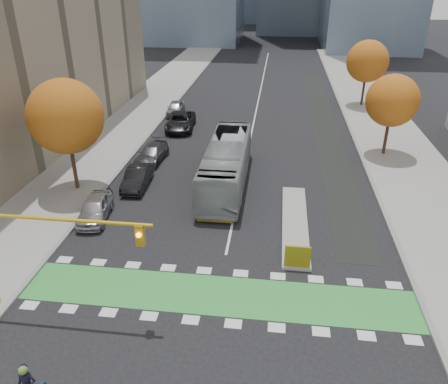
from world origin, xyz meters
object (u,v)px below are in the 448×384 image
(parked_car_a, at_px, (95,208))
(parked_car_e, at_px, (176,108))
(tree_east_near, at_px, (392,101))
(parked_car_c, at_px, (152,153))
(traffic_signal_west, at_px, (33,238))
(parked_car_b, at_px, (137,178))
(hazard_board, at_px, (298,257))
(parked_car_d, at_px, (180,122))
(bus, at_px, (226,164))
(tree_east_far, at_px, (367,61))
(tree_west, at_px, (66,117))

(parked_car_a, relative_size, parked_car_e, 1.01)
(tree_east_near, xyz_separation_m, parked_car_c, (-19.95, -3.93, -4.17))
(traffic_signal_west, height_order, parked_car_b, traffic_signal_west)
(tree_east_near, relative_size, traffic_signal_west, 0.83)
(tree_east_near, distance_m, parked_car_c, 20.76)
(hazard_board, distance_m, parked_car_d, 25.20)
(tree_east_near, bearing_deg, traffic_signal_west, -131.52)
(bus, bearing_deg, hazard_board, -63.27)
(tree_east_far, relative_size, parked_car_a, 1.76)
(parked_car_a, xyz_separation_m, parked_car_b, (1.30, 5.00, -0.01))
(tree_east_near, relative_size, parked_car_c, 1.49)
(tree_west, height_order, parked_car_e, tree_west)
(tree_east_far, bearing_deg, parked_car_a, -125.69)
(bus, distance_m, parked_car_a, 10.08)
(tree_east_far, relative_size, parked_car_b, 1.72)
(hazard_board, xyz_separation_m, parked_car_e, (-13.00, 27.50, -0.06))
(tree_east_far, distance_m, parked_car_d, 23.26)
(parked_car_b, bearing_deg, tree_east_near, 21.51)
(traffic_signal_west, bearing_deg, parked_car_d, 88.77)
(tree_east_near, height_order, bus, tree_east_near)
(parked_car_a, bearing_deg, parked_car_d, 77.02)
(tree_east_near, height_order, tree_east_far, tree_east_far)
(parked_car_a, bearing_deg, parked_car_e, 82.10)
(bus, distance_m, parked_car_e, 19.18)
(traffic_signal_west, relative_size, parked_car_a, 1.96)
(parked_car_c, bearing_deg, parked_car_d, 89.60)
(bus, bearing_deg, tree_east_far, 60.08)
(hazard_board, relative_size, tree_east_near, 0.20)
(bus, relative_size, parked_car_d, 2.13)
(tree_west, relative_size, parked_car_d, 1.43)
(tree_west, height_order, traffic_signal_west, tree_west)
(parked_car_c, bearing_deg, hazard_board, -45.60)
(parked_car_c, bearing_deg, bus, -25.48)
(traffic_signal_west, distance_m, parked_car_c, 18.88)
(parked_car_b, relative_size, parked_car_d, 0.77)
(tree_east_far, distance_m, bus, 27.59)
(tree_east_near, bearing_deg, parked_car_a, -146.45)
(tree_west, bearing_deg, tree_east_near, 22.62)
(bus, bearing_deg, tree_east_near, 30.49)
(hazard_board, distance_m, parked_car_a, 13.57)
(tree_east_near, height_order, parked_car_c, tree_east_near)
(parked_car_c, height_order, parked_car_e, parked_car_e)
(parked_car_e, bearing_deg, tree_west, -102.14)
(hazard_board, bearing_deg, parked_car_b, 142.82)
(parked_car_b, height_order, parked_car_c, parked_car_b)
(tree_east_near, distance_m, parked_car_e, 23.50)
(hazard_board, xyz_separation_m, parked_car_c, (-11.95, 13.87, -0.11))
(parked_car_e, bearing_deg, parked_car_a, -93.48)
(traffic_signal_west, bearing_deg, tree_east_far, 62.05)
(traffic_signal_west, xyz_separation_m, parked_car_e, (-1.07, 32.21, -3.30))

